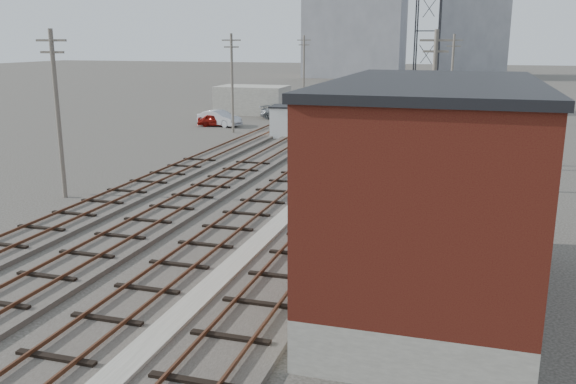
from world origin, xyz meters
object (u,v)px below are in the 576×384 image
at_px(switch_stand, 302,139).
at_px(car_red, 216,120).
at_px(signal_mast, 297,239).
at_px(car_grey, 282,113).
at_px(site_trailer, 308,122).
at_px(car_silver, 219,118).

distance_m(switch_stand, car_red, 14.47).
relative_size(signal_mast, car_grey, 0.84).
bearing_deg(car_red, site_trailer, -126.82).
bearing_deg(site_trailer, switch_stand, -87.05).
xyz_separation_m(car_red, car_silver, (0.29, 0.32, 0.17)).
height_order(car_red, car_grey, car_grey).
bearing_deg(car_grey, car_red, 160.89).
xyz_separation_m(signal_mast, car_red, (-19.57, 39.01, -1.80)).
bearing_deg(car_silver, switch_stand, -110.94).
relative_size(signal_mast, car_silver, 0.87).
relative_size(signal_mast, switch_stand, 3.34).
bearing_deg(site_trailer, car_grey, 111.67).
bearing_deg(switch_stand, car_silver, 134.40).
xyz_separation_m(switch_stand, site_trailer, (-0.73, 4.62, 0.82)).
relative_size(switch_stand, site_trailer, 0.18).
height_order(signal_mast, car_grey, signal_mast).
relative_size(site_trailer, car_silver, 1.45).
height_order(car_red, car_silver, car_silver).
bearing_deg(car_silver, signal_mast, -135.24).
bearing_deg(car_grey, signal_mast, -146.88).
bearing_deg(car_red, car_grey, -49.52).
distance_m(signal_mast, car_grey, 48.35).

